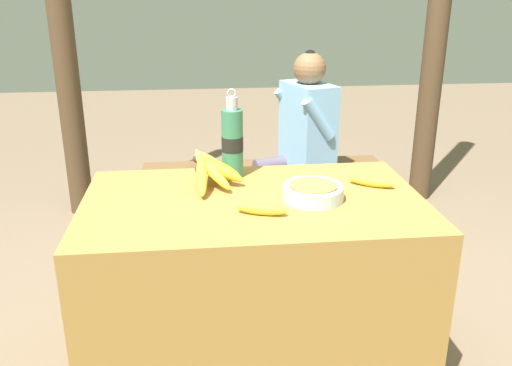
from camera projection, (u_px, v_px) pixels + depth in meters
The scene contains 10 objects.
ground_plane at pixel (254, 361), 2.13m from camera, with size 12.00×12.00×0.00m, color #75604C.
market_counter at pixel (254, 285), 2.01m from camera, with size 1.19×0.72×0.69m.
banana_bunch_ripe at pixel (212, 169), 2.00m from camera, with size 0.19×0.34×0.13m.
serving_bowl at pixel (313, 191), 1.87m from camera, with size 0.21×0.21×0.06m.
water_bottle at pixel (232, 142), 2.07m from camera, with size 0.08×0.08×0.34m.
loose_banana_front at pixel (262, 209), 1.75m from camera, with size 0.17×0.09×0.04m.
loose_banana_side at pixel (372, 182), 2.00m from camera, with size 0.17×0.12×0.04m.
wooden_bench at pixel (264, 178), 3.18m from camera, with size 1.41×0.32×0.40m.
seated_vendor at pixel (301, 133), 3.06m from camera, with size 0.46×0.43×1.06m.
banana_bunch_green at pixel (203, 159), 3.09m from camera, with size 0.17×0.26×0.13m.
Camera 1 is at (-0.19, -1.75, 1.39)m, focal length 38.00 mm.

